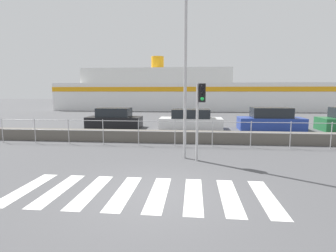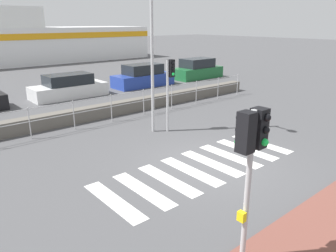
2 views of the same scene
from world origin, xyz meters
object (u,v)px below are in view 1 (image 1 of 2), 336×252
at_px(parked_car_white, 191,120).
at_px(parked_car_blue, 271,120).
at_px(traffic_light_far, 200,105).
at_px(streetlamp, 185,52).
at_px(parked_car_black, 114,119).
at_px(ferry_boat, 182,93).

relative_size(parked_car_white, parked_car_blue, 1.02).
xyz_separation_m(traffic_light_far, streetlamp, (-0.57, 0.18, 1.93)).
distance_m(traffic_light_far, parked_car_blue, 10.17).
bearing_deg(parked_car_black, traffic_light_far, -55.52).
xyz_separation_m(traffic_light_far, parked_car_black, (-5.99, 8.72, -1.52)).
height_order(parked_car_black, parked_car_white, parked_car_black).
bearing_deg(parked_car_blue, ferry_boat, 109.62).
distance_m(traffic_light_far, parked_car_black, 10.69).
bearing_deg(ferry_boat, parked_car_blue, -70.38).
bearing_deg(parked_car_black, ferry_boat, 78.60).
height_order(streetlamp, parked_car_blue, streetlamp).
distance_m(parked_car_white, parked_car_blue, 5.46).
xyz_separation_m(streetlamp, parked_car_blue, (5.60, 8.54, -3.41)).
bearing_deg(streetlamp, parked_car_blue, 56.74).
bearing_deg(parked_car_white, ferry_boat, 94.56).
bearing_deg(parked_car_white, parked_car_black, 180.00).
bearing_deg(parked_car_blue, parked_car_black, 180.00).
distance_m(traffic_light_far, parked_car_white, 8.87).
relative_size(traffic_light_far, parked_car_blue, 0.67).
height_order(streetlamp, parked_car_white, streetlamp).
xyz_separation_m(streetlamp, ferry_boat, (-1.44, 28.28, -1.61)).
bearing_deg(ferry_boat, parked_car_black, -101.40).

